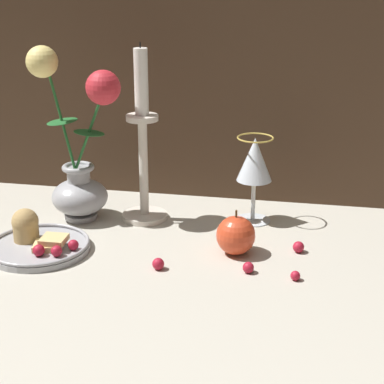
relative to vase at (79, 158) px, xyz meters
The scene contains 10 objects.
ground_plane 0.20m from the vase, 20.65° to the right, with size 2.40×2.40×0.00m, color #B7B2A3.
vase is the anchor object (origin of this frame).
plate_with_pastries 0.18m from the vase, 100.52° to the right, with size 0.17×0.17×0.07m.
wine_glass 0.32m from the vase, ahead, with size 0.07×0.07×0.16m.
candlestick 0.12m from the vase, 12.45° to the left, with size 0.09×0.09×0.33m.
apple_beside_vase 0.33m from the vase, 17.22° to the right, with size 0.07×0.07×0.08m.
berry_near_plate 0.46m from the vase, 22.92° to the right, with size 0.02×0.02×0.02m, color #AD192D.
berry_front_center 0.39m from the vase, 25.78° to the right, with size 0.02×0.02×0.02m, color #AD192D.
berry_by_glass_stem 0.28m from the vase, 42.65° to the right, with size 0.02×0.02×0.02m, color #AD192D.
berry_under_candlestick 0.43m from the vase, ahead, with size 0.02×0.02×0.02m, color #AD192D.
Camera 1 is at (0.27, -1.01, 0.47)m, focal length 60.00 mm.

